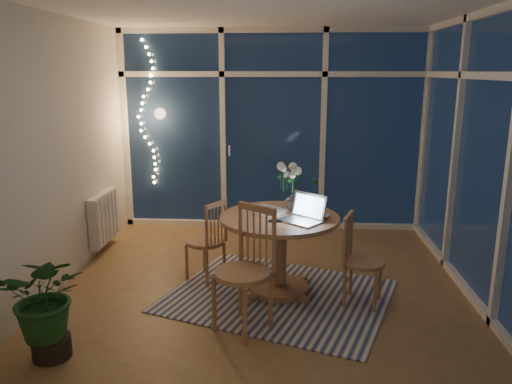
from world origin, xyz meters
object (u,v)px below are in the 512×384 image
chair_front (242,270)px  potted_plant (48,310)px  laptop (301,208)px  chair_right (364,260)px  dining_table (279,255)px  chair_left (205,240)px  flower_vase (295,200)px

chair_front → potted_plant: size_ratio=1.36×
chair_front → laptop: chair_front is taller
chair_right → dining_table: bearing=93.1°
laptop → potted_plant: (-1.84, -1.07, -0.51)m
chair_right → chair_left: bearing=91.6°
chair_left → chair_front: bearing=57.2°
potted_plant → chair_front: bearing=20.0°
chair_left → potted_plant: 1.74m
chair_right → potted_plant: chair_right is taller
dining_table → chair_front: size_ratio=1.07×
chair_right → chair_front: size_ratio=0.82×
laptop → flower_vase: size_ratio=1.69×
chair_front → laptop: bearing=85.9°
dining_table → laptop: bearing=-41.3°
flower_vase → potted_plant: size_ratio=0.28×
flower_vase → chair_front: bearing=-114.3°
potted_plant → dining_table: bearing=36.8°
chair_front → potted_plant: bearing=-124.7°
dining_table → chair_right: 0.79m
laptop → chair_right: bearing=34.8°
dining_table → flower_vase: size_ratio=5.30×
chair_left → chair_right: bearing=105.0°
dining_table → chair_left: 0.79m
flower_vase → potted_plant: (-1.80, -1.45, -0.48)m
chair_left → chair_front: 1.09m
laptop → potted_plant: size_ratio=0.47×
chair_left → laptop: (0.94, -0.41, 0.46)m
chair_front → chair_left: bearing=150.8°
chair_right → potted_plant: 2.63m
laptop → potted_plant: 2.19m
laptop → flower_vase: (-0.04, 0.38, -0.02)m
chair_right → chair_front: chair_front is taller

